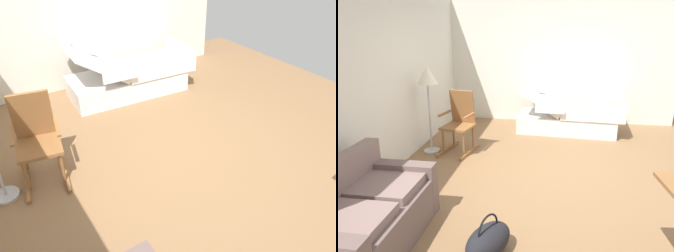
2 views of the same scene
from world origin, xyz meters
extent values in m
plane|color=olive|center=(0.00, 0.00, 0.00)|extent=(7.26, 7.26, 0.00)
cube|color=silver|center=(2.95, 0.00, 1.35)|extent=(0.10, 4.97, 2.70)
cube|color=silver|center=(2.18, -0.20, 0.17)|extent=(1.00, 1.99, 0.35)
cube|color=white|center=(2.15, -0.68, 0.42)|extent=(0.99, 1.21, 0.14)
cube|color=white|center=(2.21, 0.30, 0.68)|extent=(0.97, 0.93, 0.63)
ellipsoid|color=white|center=(2.22, 0.46, 0.92)|extent=(0.37, 0.50, 0.38)
cube|color=silver|center=(1.69, 0.13, 0.63)|extent=(0.07, 0.56, 0.28)
cube|color=silver|center=(2.70, 0.07, 0.63)|extent=(0.07, 0.56, 0.28)
cube|color=silver|center=(2.11, -1.27, 0.53)|extent=(0.95, 0.11, 0.36)
cylinder|color=black|center=(1.87, 0.62, 0.05)|extent=(0.10, 0.10, 0.10)
cylinder|color=black|center=(2.59, 0.57, 0.05)|extent=(0.10, 0.10, 0.10)
cylinder|color=black|center=(1.76, -0.98, 0.05)|extent=(0.10, 0.10, 0.10)
cylinder|color=black|center=(2.48, -1.02, 0.05)|extent=(0.10, 0.10, 0.10)
cube|color=brown|center=(0.74, 1.86, 0.03)|extent=(0.75, 0.18, 0.05)
cube|color=brown|center=(0.66, 1.43, 0.03)|extent=(0.75, 0.18, 0.05)
cylinder|color=brown|center=(0.48, 1.49, 0.25)|extent=(0.04, 0.04, 0.40)
cylinder|color=brown|center=(0.55, 1.87, 0.25)|extent=(0.04, 0.04, 0.40)
cylinder|color=brown|center=(0.84, 1.42, 0.25)|extent=(0.04, 0.04, 0.40)
cylinder|color=brown|center=(0.91, 1.80, 0.25)|extent=(0.04, 0.04, 0.40)
cube|color=brown|center=(0.70, 1.64, 0.45)|extent=(0.54, 0.56, 0.04)
cube|color=brown|center=(0.89, 1.61, 0.75)|extent=(0.20, 0.45, 0.60)
cube|color=brown|center=(0.63, 1.42, 0.67)|extent=(0.39, 0.11, 0.03)
cube|color=brown|center=(0.72, 1.87, 0.67)|extent=(0.39, 0.11, 0.03)
cylinder|color=#B2B5BA|center=(0.64, 2.11, 0.01)|extent=(0.28, 0.28, 0.03)
camera|label=1|loc=(-2.58, 2.09, 2.62)|focal=35.48mm
camera|label=2|loc=(-4.56, -0.01, 2.11)|focal=35.96mm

